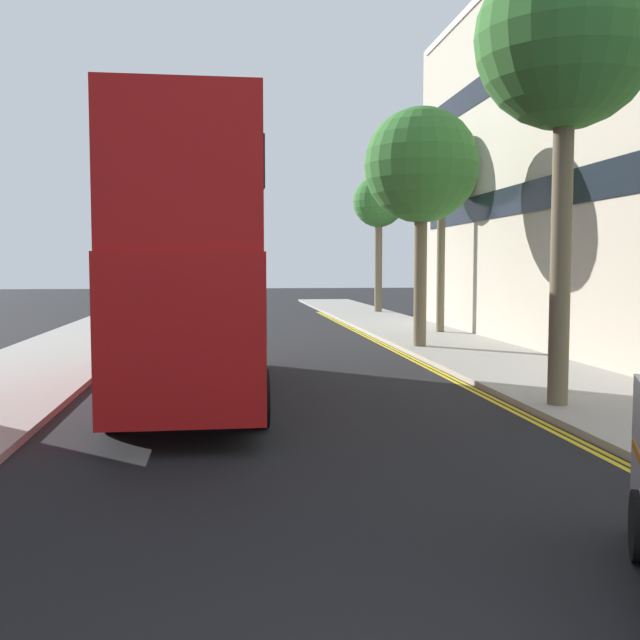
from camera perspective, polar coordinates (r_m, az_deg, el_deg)
sidewalk_right at (r=20.73m, az=14.90°, el=-3.61°), size 4.00×80.00×0.14m
sidewalk_left at (r=19.91m, az=-22.43°, el=-4.11°), size 4.00×80.00×0.14m
kerb_line_outer at (r=18.16m, az=11.12°, el=-4.85°), size 0.10×56.00×0.01m
kerb_line_inner at (r=18.11m, az=10.63°, el=-4.87°), size 0.10×56.00×0.01m
double_decker_bus_away at (r=16.26m, az=-9.72°, el=4.82°), size 2.84×10.82×5.64m
street_tree_near at (r=30.86m, az=9.33°, el=11.36°), size 3.14×3.14×8.22m
street_tree_mid at (r=15.62m, az=18.32°, el=19.55°), size 3.42×3.42×8.69m
street_tree_far at (r=25.30m, az=7.78°, el=11.54°), size 3.80×3.80×7.90m
street_tree_distant at (r=43.81m, az=4.52°, el=8.87°), size 2.99×2.99×7.91m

